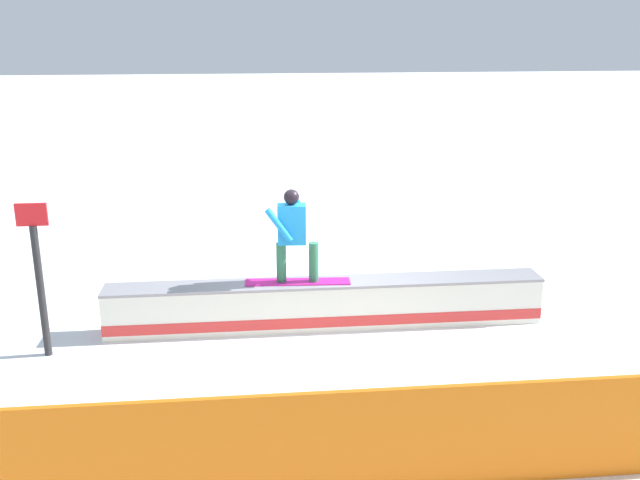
{
  "coord_description": "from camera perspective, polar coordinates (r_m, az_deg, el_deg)",
  "views": [
    {
      "loc": [
        1.22,
        9.55,
        4.29
      ],
      "look_at": [
        0.21,
        1.0,
        1.66
      ],
      "focal_mm": 39.26,
      "sensor_mm": 36.0,
      "label": 1
    }
  ],
  "objects": [
    {
      "name": "grind_box",
      "position": [
        10.41,
        0.51,
        -5.41
      ],
      "size": [
        6.46,
        0.62,
        0.72
      ],
      "color": "white",
      "rests_on": "ground_plane"
    },
    {
      "name": "safety_fence",
      "position": [
        6.89,
        4.73,
        -15.99
      ],
      "size": [
        8.87,
        0.17,
        1.09
      ],
      "primitive_type": "cube",
      "rotation": [
        0.0,
        0.0,
        -0.01
      ],
      "color": "orange",
      "rests_on": "ground_plane"
    },
    {
      "name": "ground_plane",
      "position": [
        10.54,
        0.51,
        -7.05
      ],
      "size": [
        120.0,
        120.0,
        0.0
      ],
      "primitive_type": "plane",
      "color": "white"
    },
    {
      "name": "snowboarder",
      "position": [
        10.0,
        -2.21,
        0.53
      ],
      "size": [
        1.55,
        0.42,
        1.39
      ],
      "color": "#C81B86",
      "rests_on": "grind_box"
    },
    {
      "name": "trail_marker",
      "position": [
        9.96,
        -21.92,
        -2.77
      ],
      "size": [
        0.4,
        0.1,
        2.13
      ],
      "color": "#262628",
      "rests_on": "ground_plane"
    }
  ]
}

